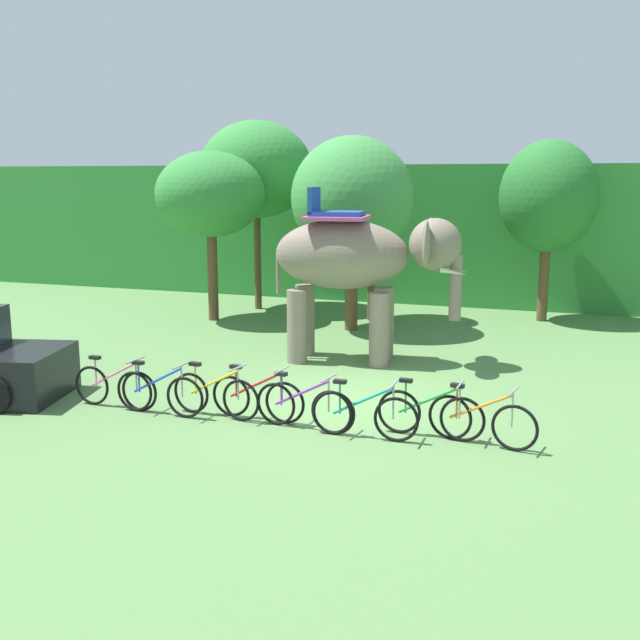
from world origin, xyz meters
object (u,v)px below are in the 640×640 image
at_px(tree_left, 256,170).
at_px(tree_center_right, 352,199).
at_px(bike_orange, 481,420).
at_px(elephant, 357,261).
at_px(tree_far_left, 210,195).
at_px(bike_yellow, 215,395).
at_px(bike_blue, 159,393).
at_px(bike_teal, 364,414).
at_px(bike_pink, 115,387).
at_px(bike_purple, 303,406).
at_px(bike_red, 257,397).
at_px(tree_center_left, 548,197).
at_px(bike_green, 430,414).
at_px(tree_center, 372,201).

height_order(tree_left, tree_center_right, tree_left).
bearing_deg(bike_orange, elephant, 126.34).
relative_size(tree_far_left, bike_yellow, 2.76).
relative_size(elephant, bike_blue, 2.47).
height_order(bike_blue, bike_yellow, same).
bearing_deg(bike_teal, bike_pink, 179.10).
relative_size(bike_pink, bike_purple, 1.00).
relative_size(tree_left, bike_red, 3.30).
relative_size(tree_center_left, bike_teal, 2.92).
bearing_deg(bike_orange, tree_center_left, 87.72).
height_order(tree_far_left, elephant, tree_far_left).
height_order(bike_red, bike_purple, same).
bearing_deg(bike_green, bike_yellow, -177.33).
xyz_separation_m(tree_far_left, tree_center_left, (8.82, 2.88, -0.05)).
distance_m(tree_left, tree_center, 3.89).
relative_size(tree_left, bike_teal, 3.30).
relative_size(tree_center_right, bike_purple, 2.96).
bearing_deg(bike_teal, tree_left, 121.52).
xyz_separation_m(tree_left, elephant, (4.68, -5.38, -2.00)).
distance_m(bike_blue, bike_teal, 3.62).
bearing_deg(tree_center, bike_purple, -81.52).
bearing_deg(elephant, bike_purple, -84.36).
distance_m(bike_purple, bike_teal, 1.04).
bearing_deg(tree_center, bike_pink, -102.60).
xyz_separation_m(tree_left, tree_center_right, (3.62, -2.15, -0.76)).
bearing_deg(tree_center, bike_green, -69.55).
distance_m(tree_center_left, bike_orange, 11.04).
xyz_separation_m(tree_far_left, bike_teal, (6.65, -8.00, -3.12)).
bearing_deg(bike_red, bike_purple, -12.93).
bearing_deg(tree_center_right, elephant, -71.66).
bearing_deg(tree_far_left, bike_pink, -75.07).
bearing_deg(elephant, bike_yellow, -104.47).
bearing_deg(bike_green, elephant, 119.49).
relative_size(tree_center_right, bike_red, 2.95).
bearing_deg(bike_green, tree_center, 110.45).
relative_size(tree_center, tree_center_left, 0.96).
height_order(tree_far_left, tree_center, tree_center).
height_order(tree_far_left, bike_red, tree_far_left).
relative_size(bike_purple, bike_green, 1.00).
distance_m(tree_center, elephant, 4.99).
relative_size(bike_teal, bike_orange, 1.01).
distance_m(tree_left, bike_orange, 13.16).
distance_m(bike_blue, bike_green, 4.59).
height_order(bike_pink, bike_red, same).
bearing_deg(tree_center_left, bike_yellow, -114.32).
xyz_separation_m(bike_yellow, bike_purple, (1.62, -0.12, 0.00)).
distance_m(tree_center, bike_orange, 10.51).
bearing_deg(bike_purple, elephant, 95.64).
height_order(elephant, bike_purple, elephant).
height_order(tree_center_right, bike_blue, tree_center_right).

